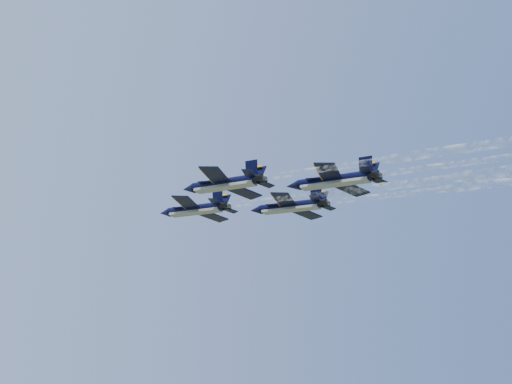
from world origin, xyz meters
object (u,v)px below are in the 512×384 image
jet_left (224,184)px  jet_slot (333,181)px  jet_lead (194,210)px  jet_right (289,207)px

jet_left → jet_slot: 16.56m
jet_lead → jet_right: 16.63m
jet_lead → jet_right: size_ratio=1.00×
jet_left → jet_slot: same height
jet_right → jet_slot: (-2.54, -15.88, 0.00)m
jet_slot → jet_left: bearing=121.3°
jet_left → jet_right: same height
jet_right → jet_lead: bearing=120.3°
jet_lead → jet_left: same height
jet_slot → jet_lead: bearing=89.8°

